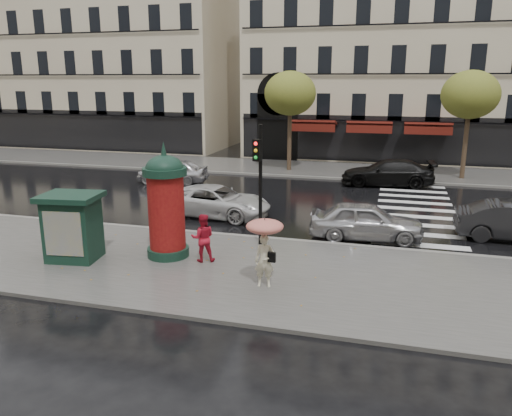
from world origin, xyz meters
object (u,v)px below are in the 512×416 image
(woman_umbrella, at_px, (265,241))
(traffic_light, at_px, (259,174))
(newsstand, at_px, (73,226))
(car_far_silver, at_px, (172,171))
(car_silver, at_px, (366,221))
(man_burgundy, at_px, (161,213))
(car_white, at_px, (216,201))
(morris_column, at_px, (166,203))
(car_black, at_px, (388,173))
(woman_red, at_px, (203,238))

(woman_umbrella, xyz_separation_m, traffic_light, (-1.16, 3.66, 1.29))
(newsstand, xyz_separation_m, car_far_silver, (-2.54, 13.36, -0.57))
(traffic_light, bearing_deg, newsstand, -150.79)
(newsstand, relative_size, car_silver, 0.52)
(man_burgundy, relative_size, car_far_silver, 0.39)
(man_burgundy, xyz_separation_m, car_far_silver, (-4.10, 9.90, -0.23))
(car_white, bearing_deg, woman_umbrella, -144.57)
(morris_column, bearing_deg, car_silver, 32.40)
(newsstand, bearing_deg, woman_umbrella, -4.23)
(car_silver, height_order, car_black, car_black)
(morris_column, bearing_deg, car_white, 93.22)
(woman_umbrella, bearing_deg, man_burgundy, 142.98)
(woman_umbrella, relative_size, man_burgundy, 1.26)
(morris_column, height_order, traffic_light, traffic_light)
(woman_umbrella, relative_size, car_white, 0.42)
(woman_red, relative_size, car_white, 0.33)
(woman_red, distance_m, car_black, 16.10)
(man_burgundy, distance_m, newsstand, 3.81)
(woman_red, distance_m, car_silver, 6.66)
(woman_umbrella, bearing_deg, newsstand, 175.77)
(woman_umbrella, height_order, car_white, woman_umbrella)
(woman_red, distance_m, morris_column, 1.75)
(morris_column, height_order, car_silver, morris_column)
(car_silver, bearing_deg, man_burgundy, 97.99)
(car_black, bearing_deg, newsstand, -37.66)
(woman_red, relative_size, car_black, 0.31)
(car_silver, bearing_deg, car_white, 71.38)
(car_silver, relative_size, car_black, 0.82)
(woman_red, distance_m, car_white, 6.16)
(man_burgundy, distance_m, morris_column, 2.88)
(newsstand, height_order, car_white, newsstand)
(woman_umbrella, height_order, woman_red, woman_umbrella)
(morris_column, xyz_separation_m, traffic_light, (2.73, 2.01, 0.78))
(woman_umbrella, bearing_deg, morris_column, 157.03)
(woman_umbrella, distance_m, car_silver, 6.36)
(traffic_light, xyz_separation_m, car_black, (4.32, 12.89, -2.03))
(traffic_light, distance_m, car_white, 5.27)
(car_black, height_order, car_far_silver, car_black)
(car_white, bearing_deg, man_burgundy, 169.14)
(man_burgundy, height_order, traffic_light, traffic_light)
(woman_red, xyz_separation_m, man_burgundy, (-2.72, 2.46, 0.02))
(woman_red, height_order, car_black, woman_red)
(traffic_light, relative_size, car_black, 0.83)
(woman_umbrella, bearing_deg, traffic_light, 107.57)
(traffic_light, bearing_deg, morris_column, -143.60)
(man_burgundy, distance_m, traffic_light, 4.50)
(woman_red, distance_m, newsstand, 4.41)
(newsstand, bearing_deg, car_silver, 29.22)
(woman_umbrella, height_order, newsstand, newsstand)
(morris_column, relative_size, car_black, 0.75)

